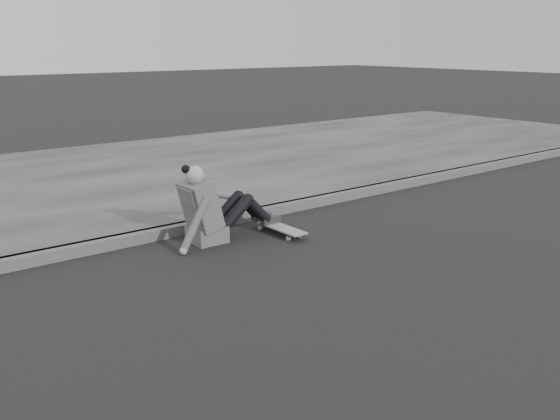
% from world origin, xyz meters
% --- Properties ---
extents(ground, '(80.00, 80.00, 0.00)m').
position_xyz_m(ground, '(0.00, 0.00, 0.00)').
color(ground, black).
rests_on(ground, ground).
extents(curb, '(24.00, 0.16, 0.12)m').
position_xyz_m(curb, '(0.00, 2.58, 0.06)').
color(curb, '#4E4E4E').
rests_on(curb, ground).
extents(sidewalk, '(24.00, 6.00, 0.12)m').
position_xyz_m(sidewalk, '(0.00, 5.60, 0.06)').
color(sidewalk, '#3B3B3B').
rests_on(sidewalk, ground).
extents(skateboard, '(0.20, 0.78, 0.09)m').
position_xyz_m(skateboard, '(1.14, 1.90, 0.07)').
color(skateboard, '#A6A6A1').
rests_on(skateboard, ground).
extents(seated_woman, '(1.38, 0.46, 0.88)m').
position_xyz_m(seated_woman, '(0.41, 2.14, 0.36)').
color(seated_woman, '#525255').
rests_on(seated_woman, ground).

